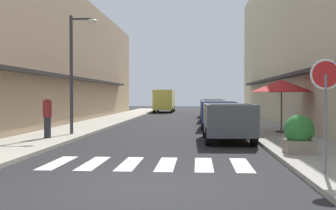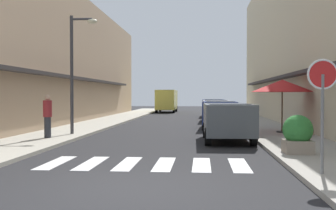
# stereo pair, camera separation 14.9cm
# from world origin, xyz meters

# --- Properties ---
(ground_plane) EXTENTS (89.43, 89.43, 0.00)m
(ground_plane) POSITION_xyz_m (0.00, 16.26, 0.00)
(ground_plane) COLOR #232326
(sidewalk_left) EXTENTS (2.73, 56.91, 0.12)m
(sidewalk_left) POSITION_xyz_m (-4.83, 16.26, 0.06)
(sidewalk_left) COLOR #ADA899
(sidewalk_left) RESTS_ON ground_plane
(sidewalk_right) EXTENTS (2.73, 56.91, 0.12)m
(sidewalk_right) POSITION_xyz_m (4.83, 16.26, 0.06)
(sidewalk_right) COLOR #9E998E
(sidewalk_right) RESTS_ON ground_plane
(building_row_left) EXTENTS (5.50, 38.59, 8.26)m
(building_row_left) POSITION_xyz_m (-8.70, 17.29, 4.13)
(building_row_left) COLOR tan
(building_row_left) RESTS_ON ground_plane
(building_row_right) EXTENTS (5.50, 38.59, 11.08)m
(building_row_right) POSITION_xyz_m (8.70, 17.29, 5.54)
(building_row_right) COLOR beige
(building_row_right) RESTS_ON ground_plane
(crosswalk) EXTENTS (5.20, 2.20, 0.01)m
(crosswalk) POSITION_xyz_m (-0.00, 2.77, 0.01)
(crosswalk) COLOR silver
(crosswalk) RESTS_ON ground_plane
(parked_car_near) EXTENTS (1.88, 4.15, 1.47)m
(parked_car_near) POSITION_xyz_m (2.42, 8.17, 0.92)
(parked_car_near) COLOR #4C5156
(parked_car_near) RESTS_ON ground_plane
(parked_car_mid) EXTENTS (1.96, 4.47, 1.47)m
(parked_car_mid) POSITION_xyz_m (2.42, 14.50, 0.92)
(parked_car_mid) COLOR navy
(parked_car_mid) RESTS_ON ground_plane
(parked_car_far) EXTENTS (1.93, 4.49, 1.47)m
(parked_car_far) POSITION_xyz_m (2.42, 20.62, 0.92)
(parked_car_far) COLOR silver
(parked_car_far) RESTS_ON ground_plane
(parked_car_distant) EXTENTS (1.91, 4.49, 1.47)m
(parked_car_distant) POSITION_xyz_m (2.42, 26.73, 0.92)
(parked_car_distant) COLOR navy
(parked_car_distant) RESTS_ON ground_plane
(delivery_van) EXTENTS (2.03, 5.41, 2.37)m
(delivery_van) POSITION_xyz_m (-2.27, 35.77, 1.41)
(delivery_van) COLOR #D8CC4C
(delivery_van) RESTS_ON ground_plane
(round_street_sign) EXTENTS (0.65, 0.07, 2.41)m
(round_street_sign) POSITION_xyz_m (3.96, 1.21, 1.96)
(round_street_sign) COLOR slate
(round_street_sign) RESTS_ON sidewalk_right
(street_lamp) EXTENTS (1.19, 0.28, 5.06)m
(street_lamp) POSITION_xyz_m (-3.94, 9.57, 3.24)
(street_lamp) COLOR #38383D
(street_lamp) RESTS_ON sidewalk_left
(cafe_umbrella) EXTENTS (2.75, 2.75, 2.36)m
(cafe_umbrella) POSITION_xyz_m (5.01, 11.00, 2.20)
(cafe_umbrella) COLOR #262626
(cafe_umbrella) RESTS_ON sidewalk_right
(planter_corner) EXTENTS (0.85, 0.85, 1.10)m
(planter_corner) POSITION_xyz_m (4.16, 4.27, 0.66)
(planter_corner) COLOR gray
(planter_corner) RESTS_ON sidewalk_right
(pedestrian_walking_near) EXTENTS (0.34, 0.34, 1.68)m
(pedestrian_walking_near) POSITION_xyz_m (-4.57, 7.89, 1.00)
(pedestrian_walking_near) COLOR #282B33
(pedestrian_walking_near) RESTS_ON sidewalk_left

